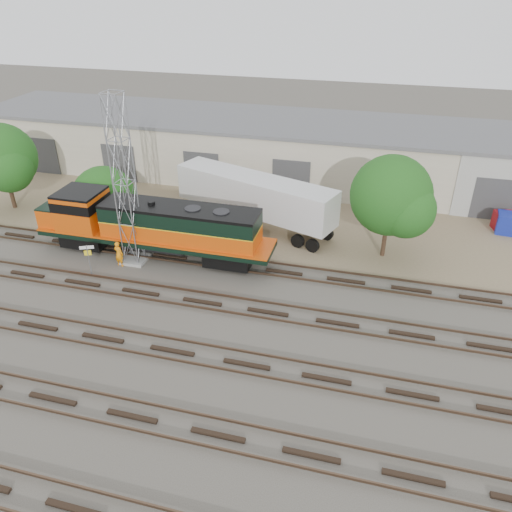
% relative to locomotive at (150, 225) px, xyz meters
% --- Properties ---
extents(ground, '(140.00, 140.00, 0.00)m').
position_rel_locomotive_xyz_m(ground, '(5.25, -6.00, -2.27)').
color(ground, '#47423A').
rests_on(ground, ground).
extents(dirt_strip, '(80.00, 16.00, 0.02)m').
position_rel_locomotive_xyz_m(dirt_strip, '(5.25, 9.00, -2.26)').
color(dirt_strip, '#726047').
rests_on(dirt_strip, ground).
extents(tracks, '(80.00, 20.40, 0.28)m').
position_rel_locomotive_xyz_m(tracks, '(5.25, -9.00, -2.19)').
color(tracks, black).
rests_on(tracks, ground).
extents(warehouse, '(58.40, 10.40, 5.30)m').
position_rel_locomotive_xyz_m(warehouse, '(5.29, 16.98, 0.38)').
color(warehouse, beige).
rests_on(warehouse, ground).
extents(locomotive, '(16.38, 2.87, 3.94)m').
position_rel_locomotive_xyz_m(locomotive, '(0.00, 0.00, 0.00)').
color(locomotive, black).
rests_on(locomotive, tracks).
extents(signal_tower, '(1.64, 1.64, 11.12)m').
position_rel_locomotive_xyz_m(signal_tower, '(-0.87, -1.02, 3.13)').
color(signal_tower, gray).
rests_on(signal_tower, ground).
extents(sign_post, '(0.83, 0.39, 2.16)m').
position_rel_locomotive_xyz_m(sign_post, '(-2.76, -3.38, -0.76)').
color(sign_post, gray).
rests_on(sign_post, ground).
extents(worker, '(0.73, 0.55, 1.79)m').
position_rel_locomotive_xyz_m(worker, '(-1.52, -1.86, -1.38)').
color(worker, orange).
rests_on(worker, ground).
extents(semi_trailer, '(12.96, 6.72, 3.95)m').
position_rel_locomotive_xyz_m(semi_trailer, '(5.91, 6.04, 0.21)').
color(semi_trailer, silver).
rests_on(semi_trailer, ground).
extents(dumpster_blue, '(1.74, 1.65, 1.50)m').
position_rel_locomotive_xyz_m(dumpster_blue, '(24.14, 9.86, -1.52)').
color(dumpster_blue, navy).
rests_on(dumpster_blue, ground).
extents(dumpster_red, '(1.75, 1.67, 1.40)m').
position_rel_locomotive_xyz_m(dumpster_red, '(24.00, 10.22, -1.57)').
color(dumpster_red, maroon).
rests_on(dumpster_red, ground).
extents(tree_west, '(5.60, 5.33, 6.97)m').
position_rel_locomotive_xyz_m(tree_west, '(-14.18, 4.10, 1.90)').
color(tree_west, '#382619').
rests_on(tree_west, ground).
extents(tree_mid, '(5.05, 4.81, 4.81)m').
position_rel_locomotive_xyz_m(tree_mid, '(-5.25, 3.50, -0.27)').
color(tree_mid, '#382619').
rests_on(tree_mid, ground).
extents(tree_east, '(5.54, 5.27, 7.12)m').
position_rel_locomotive_xyz_m(tree_east, '(15.59, 3.77, 2.07)').
color(tree_east, '#382619').
rests_on(tree_east, ground).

